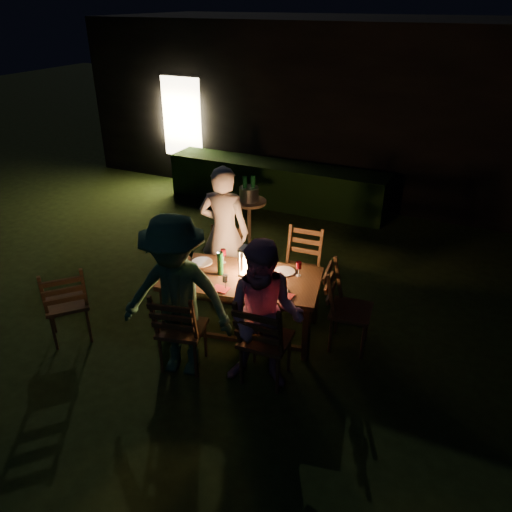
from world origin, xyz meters
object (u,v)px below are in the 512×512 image
at_px(chair_spare, 69,316).
at_px(lantern, 247,263).
at_px(dining_table, 242,282).
at_px(chair_far_left, 224,274).
at_px(chair_near_left, 182,342).
at_px(chair_far_right, 299,282).
at_px(chair_near_right, 265,354).
at_px(chair_end, 348,322).
at_px(bottle_table, 220,263).
at_px(bottle_bucket_a, 245,191).
at_px(bottle_bucket_b, 253,191).
at_px(side_table, 249,206).
at_px(person_opp_right, 264,317).
at_px(person_house_side, 224,232).
at_px(person_opp_left, 177,298).
at_px(ice_bucket, 249,194).

bearing_deg(chair_spare, lantern, -17.12).
relative_size(dining_table, chair_far_left, 2.05).
bearing_deg(chair_near_left, chair_far_right, 55.00).
height_order(dining_table, chair_near_right, chair_near_right).
relative_size(chair_far_right, chair_end, 0.99).
height_order(chair_end, bottle_table, chair_end).
bearing_deg(dining_table, chair_end, 0.09).
xyz_separation_m(chair_end, bottle_bucket_a, (-2.21, 1.89, 0.58)).
bearing_deg(dining_table, bottle_bucket_b, 100.82).
bearing_deg(chair_end, side_table, -138.21).
xyz_separation_m(chair_spare, bottle_bucket_a, (0.72, 3.12, 0.58)).
bearing_deg(person_opp_right, bottle_bucket_b, 105.83).
distance_m(person_house_side, bottle_table, 0.84).
bearing_deg(chair_end, bottle_bucket_a, -136.97).
distance_m(dining_table, chair_spare, 2.02).
distance_m(person_opp_right, bottle_table, 1.08).
distance_m(person_opp_left, bottle_bucket_b, 3.17).
height_order(person_house_side, bottle_table, person_house_side).
bearing_deg(bottle_bucket_b, lantern, -66.26).
height_order(bottle_bucket_a, bottle_bucket_b, same).
xyz_separation_m(chair_near_left, person_house_side, (-0.32, 1.56, 0.57)).
bearing_deg(person_house_side, chair_far_right, 177.20).
relative_size(chair_near_left, chair_near_right, 0.96).
height_order(chair_end, person_opp_right, person_opp_right).
bearing_deg(chair_end, bottle_bucket_b, -139.46).
relative_size(person_house_side, lantern, 5.02).
height_order(chair_end, bottle_bucket_a, bottle_bucket_a).
bearing_deg(chair_near_left, bottle_bucket_b, 88.03).
xyz_separation_m(person_opp_right, bottle_bucket_a, (-1.61, 2.85, 0.09)).
xyz_separation_m(chair_end, person_opp_left, (-1.48, -1.14, 0.58)).
bearing_deg(chair_far_right, chair_spare, 37.34).
distance_m(chair_spare, ice_bucket, 3.29).
relative_size(chair_far_right, bottle_bucket_a, 3.19).
bearing_deg(chair_near_right, bottle_bucket_a, 116.21).
relative_size(chair_near_left, lantern, 2.96).
distance_m(chair_spare, bottle_bucket_a, 3.25).
height_order(chair_far_right, person_house_side, person_house_side).
distance_m(chair_far_left, ice_bucket, 1.66).
relative_size(chair_spare, person_opp_right, 0.64).
bearing_deg(bottle_bucket_a, chair_near_right, -60.26).
relative_size(chair_end, side_table, 1.41).
bearing_deg(chair_near_left, chair_near_right, -2.02).
bearing_deg(chair_spare, side_table, 28.74).
relative_size(chair_near_left, ice_bucket, 3.45).
xyz_separation_m(person_opp_right, ice_bucket, (-1.56, 2.89, 0.04)).
distance_m(chair_spare, bottle_table, 1.84).
bearing_deg(chair_far_left, ice_bucket, -92.82).
bearing_deg(person_opp_right, bottle_bucket_a, 108.03).
bearing_deg(bottle_table, dining_table, 11.50).
distance_m(chair_near_left, person_house_side, 1.69).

